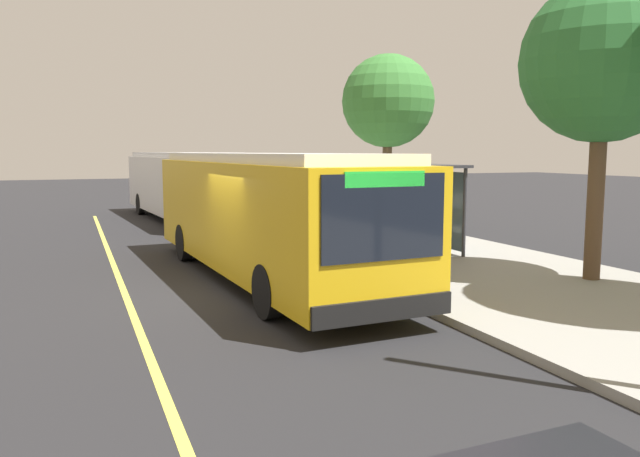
# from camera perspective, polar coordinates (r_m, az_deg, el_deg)

# --- Properties ---
(ground_plane) EXTENTS (120.00, 120.00, 0.00)m
(ground_plane) POSITION_cam_1_polar(r_m,az_deg,el_deg) (13.34, -7.66, -5.94)
(ground_plane) COLOR #232326
(sidewalk_curb) EXTENTS (44.00, 6.40, 0.15)m
(sidewalk_curb) POSITION_cam_1_polar(r_m,az_deg,el_deg) (15.85, 13.91, -3.73)
(sidewalk_curb) COLOR gray
(sidewalk_curb) RESTS_ON ground_plane
(lane_stripe_center) EXTENTS (36.00, 0.14, 0.01)m
(lane_stripe_center) POSITION_cam_1_polar(r_m,az_deg,el_deg) (12.99, -17.17, -6.52)
(lane_stripe_center) COLOR #E0D64C
(lane_stripe_center) RESTS_ON ground_plane
(transit_bus_main) EXTENTS (11.10, 3.16, 2.95)m
(transit_bus_main) POSITION_cam_1_polar(r_m,az_deg,el_deg) (14.54, -5.13, 1.63)
(transit_bus_main) COLOR gold
(transit_bus_main) RESTS_ON ground_plane
(transit_bus_second) EXTENTS (11.37, 3.40, 2.95)m
(transit_bus_second) POSITION_cam_1_polar(r_m,az_deg,el_deg) (27.81, -12.62, 4.07)
(transit_bus_second) COLOR white
(transit_bus_second) RESTS_ON ground_plane
(bus_shelter) EXTENTS (2.90, 1.60, 2.48)m
(bus_shelter) POSITION_cam_1_polar(r_m,az_deg,el_deg) (18.15, 9.22, 3.60)
(bus_shelter) COLOR #333338
(bus_shelter) RESTS_ON sidewalk_curb
(waiting_bench) EXTENTS (1.60, 0.48, 0.95)m
(waiting_bench) POSITION_cam_1_polar(r_m,az_deg,el_deg) (18.41, 9.38, -0.37)
(waiting_bench) COLOR brown
(waiting_bench) RESTS_ON sidewalk_curb
(route_sign_post) EXTENTS (0.44, 0.08, 2.80)m
(route_sign_post) POSITION_cam_1_polar(r_m,az_deg,el_deg) (13.95, 5.83, 2.80)
(route_sign_post) COLOR #333338
(route_sign_post) RESTS_ON sidewalk_curb
(pedestrian_commuter) EXTENTS (0.24, 0.40, 1.69)m
(pedestrian_commuter) POSITION_cam_1_polar(r_m,az_deg,el_deg) (15.05, 9.55, -0.17)
(pedestrian_commuter) COLOR #282D47
(pedestrian_commuter) RESTS_ON sidewalk_curb
(street_tree_near_shelter) EXTENTS (3.48, 3.48, 6.47)m
(street_tree_near_shelter) POSITION_cam_1_polar(r_m,az_deg,el_deg) (23.98, 6.25, 11.47)
(street_tree_near_shelter) COLOR brown
(street_tree_near_shelter) RESTS_ON sidewalk_curb
(street_tree_upstreet) EXTENTS (3.52, 3.52, 6.54)m
(street_tree_upstreet) POSITION_cam_1_polar(r_m,az_deg,el_deg) (15.10, 24.51, 13.71)
(street_tree_upstreet) COLOR brown
(street_tree_upstreet) RESTS_ON sidewalk_curb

